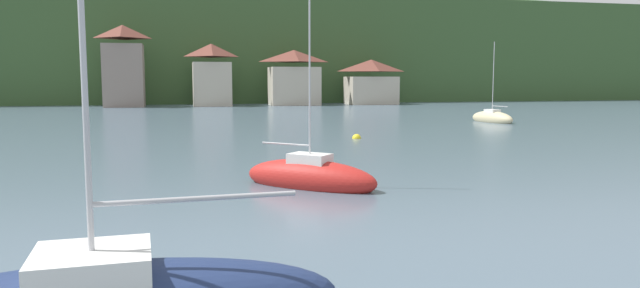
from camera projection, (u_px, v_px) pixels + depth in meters
name	position (u px, v px, depth m)	size (l,w,h in m)	color
wooded_hillside	(296.00, 62.00, 115.13)	(352.00, 48.87, 31.80)	#38562D
shore_building_west	(124.00, 67.00, 76.46)	(5.19, 5.12, 10.47)	gray
shore_building_westcentral	(212.00, 76.00, 79.27)	(5.19, 5.38, 8.25)	#BCB29E
shore_building_central	(294.00, 78.00, 81.66)	(6.98, 4.89, 7.53)	#BCB29E
shore_building_eastcentral	(371.00, 82.00, 84.37)	(7.15, 5.07, 6.32)	#BCB29E
sailboat_far_1	(492.00, 118.00, 49.64)	(2.20, 5.07, 7.02)	#CCBC8E
sailboat_mid_2	(310.00, 177.00, 19.95)	(4.62, 4.46, 7.34)	red
mooring_buoy_mid	(357.00, 138.00, 36.12)	(0.55, 0.55, 0.55)	yellow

